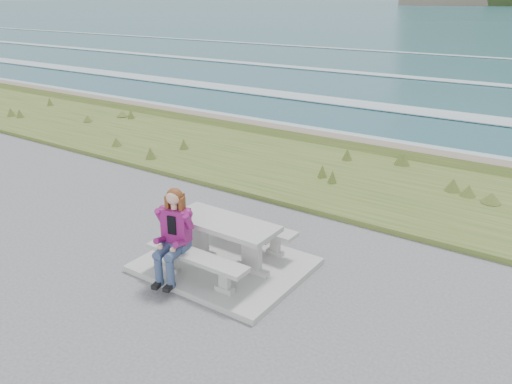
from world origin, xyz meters
TOP-DOWN VIEW (x-y plane):
  - concrete_slab at (0.00, 0.00)m, footprint 2.60×2.10m
  - picnic_table at (0.00, 0.00)m, footprint 1.80×0.75m
  - bench_landward at (0.00, -0.70)m, footprint 1.80×0.35m
  - bench_seaward at (0.00, 0.70)m, footprint 1.80×0.35m
  - grass_verge at (0.00, 5.00)m, footprint 160.00×4.50m
  - shore_drop at (0.00, 7.90)m, footprint 160.00×0.80m
  - ocean at (0.00, 25.09)m, footprint 1600.00×1600.00m
  - seated_woman at (-0.36, -0.83)m, footprint 0.55×0.79m

SIDE VIEW (x-z plane):
  - ocean at x=0.00m, z-range -1.79..-1.70m
  - grass_verge at x=0.00m, z-range -0.11..0.11m
  - shore_drop at x=0.00m, z-range -1.10..1.10m
  - concrete_slab at x=0.00m, z-range 0.00..0.10m
  - bench_landward at x=0.00m, z-range 0.22..0.67m
  - bench_seaward at x=0.00m, z-range 0.22..0.67m
  - seated_woman at x=-0.36m, z-range -0.09..1.35m
  - picnic_table at x=0.00m, z-range 0.31..1.06m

